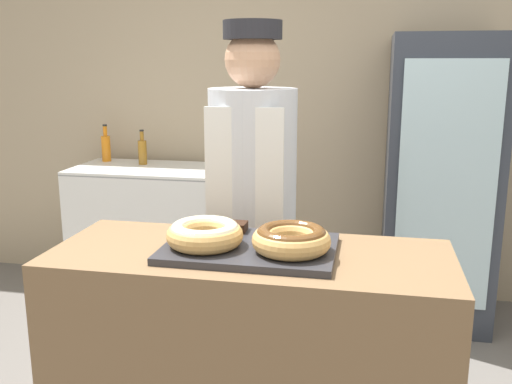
{
  "coord_description": "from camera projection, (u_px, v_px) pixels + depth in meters",
  "views": [
    {
      "loc": [
        0.37,
        -1.74,
        1.58
      ],
      "look_at": [
        0.0,
        0.1,
        1.15
      ],
      "focal_mm": 40.0,
      "sensor_mm": 36.0,
      "label": 1
    }
  ],
  "objects": [
    {
      "name": "wall_back",
      "position": [
        316.0,
        96.0,
        3.82
      ],
      "size": [
        8.0,
        0.06,
        2.7
      ],
      "color": "tan",
      "rests_on": "ground_plane"
    },
    {
      "name": "display_counter",
      "position": [
        250.0,
        384.0,
        1.98
      ],
      "size": [
        1.32,
        0.53,
        0.97
      ],
      "color": "brown",
      "rests_on": "ground_plane"
    },
    {
      "name": "serving_tray",
      "position": [
        250.0,
        248.0,
        1.87
      ],
      "size": [
        0.56,
        0.39,
        0.02
      ],
      "color": "#2D2D33",
      "rests_on": "display_counter"
    },
    {
      "name": "donut_light_glaze",
      "position": [
        205.0,
        233.0,
        1.85
      ],
      "size": [
        0.25,
        0.25,
        0.08
      ],
      "color": "tan",
      "rests_on": "serving_tray"
    },
    {
      "name": "donut_chocolate_glaze",
      "position": [
        291.0,
        238.0,
        1.8
      ],
      "size": [
        0.25,
        0.25,
        0.08
      ],
      "color": "tan",
      "rests_on": "serving_tray"
    },
    {
      "name": "brownie_back_left",
      "position": [
        237.0,
        227.0,
        2.02
      ],
      "size": [
        0.07,
        0.07,
        0.03
      ],
      "color": "black",
      "rests_on": "serving_tray"
    },
    {
      "name": "brownie_back_right",
      "position": [
        281.0,
        229.0,
        1.99
      ],
      "size": [
        0.07,
        0.07,
        0.03
      ],
      "color": "black",
      "rests_on": "serving_tray"
    },
    {
      "name": "baker_person",
      "position": [
        253.0,
        218.0,
        2.45
      ],
      "size": [
        0.37,
        0.37,
        1.74
      ],
      "color": "#4C4C51",
      "rests_on": "ground_plane"
    },
    {
      "name": "beverage_fridge",
      "position": [
        440.0,
        183.0,
        3.42
      ],
      "size": [
        0.64,
        0.63,
        1.73
      ],
      "color": "#333842",
      "rests_on": "ground_plane"
    },
    {
      "name": "chest_freezer",
      "position": [
        150.0,
        231.0,
        3.89
      ],
      "size": [
        0.98,
        0.56,
        0.89
      ],
      "color": "white",
      "rests_on": "ground_plane"
    },
    {
      "name": "bottle_orange",
      "position": [
        106.0,
        147.0,
        3.99
      ],
      "size": [
        0.06,
        0.06,
        0.26
      ],
      "color": "orange",
      "rests_on": "chest_freezer"
    },
    {
      "name": "bottle_amber",
      "position": [
        142.0,
        151.0,
        3.87
      ],
      "size": [
        0.06,
        0.06,
        0.24
      ],
      "color": "#99661E",
      "rests_on": "chest_freezer"
    }
  ]
}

